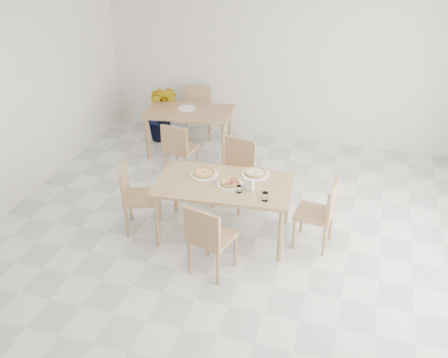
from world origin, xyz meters
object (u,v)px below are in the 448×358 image
(chair_back_s, at_px, (178,146))
(plate_pepperoni, at_px, (230,184))
(chair_east, at_px, (321,210))
(plate_mushroom, at_px, (255,174))
(pizza_pepperoni, at_px, (230,183))
(plate_margherita, at_px, (204,174))
(tumbler_a, at_px, (265,197))
(napkin_holder, at_px, (249,185))
(chair_south, at_px, (208,236))
(tumbler_b, at_px, (239,189))
(potted_plant, at_px, (162,113))
(chair_west, at_px, (135,193))
(pizza_margherita, at_px, (204,173))
(plate_empty, at_px, (186,108))
(pizza_mushroom, at_px, (256,172))
(chair_back_n, at_px, (198,109))
(chair_north, at_px, (236,168))
(main_table, at_px, (224,188))
(second_table, at_px, (189,116))

(chair_back_s, bearing_deg, plate_pepperoni, 138.65)
(chair_east, height_order, plate_pepperoni, chair_east)
(plate_mushroom, relative_size, pizza_pepperoni, 1.20)
(plate_margherita, relative_size, tumbler_a, 3.48)
(napkin_holder, bearing_deg, chair_south, -95.19)
(tumbler_b, bearing_deg, potted_plant, 128.00)
(chair_west, distance_m, potted_plant, 2.72)
(pizza_margherita, bearing_deg, chair_south, -69.57)
(plate_margherita, bearing_deg, napkin_holder, -18.17)
(chair_south, height_order, plate_empty, chair_south)
(chair_west, relative_size, pizza_mushroom, 2.60)
(tumbler_b, bearing_deg, plate_mushroom, 79.58)
(plate_pepperoni, height_order, pizza_pepperoni, pizza_pepperoni)
(tumbler_b, bearing_deg, tumbler_a, -16.04)
(chair_south, height_order, chair_back_n, chair_south)
(chair_west, xyz_separation_m, plate_mushroom, (1.43, 0.48, 0.23))
(chair_north, distance_m, chair_west, 1.43)
(plate_pepperoni, bearing_deg, plate_margherita, 157.33)
(chair_north, bearing_deg, plate_mushroom, -39.25)
(plate_pepperoni, relative_size, potted_plant, 0.30)
(chair_south, relative_size, tumbler_a, 8.88)
(chair_back_n, bearing_deg, potted_plant, -165.91)
(pizza_mushroom, distance_m, plate_empty, 2.44)
(chair_west, bearing_deg, chair_south, -136.45)
(main_table, height_order, plate_margherita, plate_margherita)
(chair_west, distance_m, pizza_pepperoni, 1.23)
(pizza_mushroom, distance_m, second_table, 2.35)
(chair_south, bearing_deg, potted_plant, -45.09)
(pizza_mushroom, bearing_deg, plate_mushroom, 0.00)
(plate_mushroom, bearing_deg, chair_north, 127.43)
(plate_pepperoni, bearing_deg, potted_plant, 127.34)
(potted_plant, bearing_deg, main_table, -53.55)
(pizza_mushroom, bearing_deg, chair_east, -13.25)
(pizza_pepperoni, xyz_separation_m, plate_empty, (-1.34, 2.19, -0.02))
(potted_plant, bearing_deg, chair_south, -60.15)
(chair_north, distance_m, pizza_margherita, 0.76)
(main_table, bearing_deg, chair_west, -175.92)
(chair_north, relative_size, pizza_pepperoni, 3.18)
(pizza_margherita, height_order, chair_back_s, chair_back_s)
(chair_back_s, relative_size, chair_back_n, 0.98)
(main_table, bearing_deg, plate_mushroom, 39.44)
(pizza_pepperoni, xyz_separation_m, chair_back_s, (-1.17, 1.33, -0.29))
(main_table, height_order, pizza_mushroom, pizza_mushroom)
(pizza_pepperoni, height_order, second_table, pizza_pepperoni)
(chair_south, distance_m, tumbler_b, 0.71)
(pizza_margherita, bearing_deg, pizza_pepperoni, -22.67)
(plate_pepperoni, height_order, potted_plant, potted_plant)
(chair_south, xyz_separation_m, chair_north, (-0.11, 1.60, 0.02))
(pizza_margherita, distance_m, pizza_pepperoni, 0.40)
(main_table, height_order, pizza_margherita, pizza_margherita)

